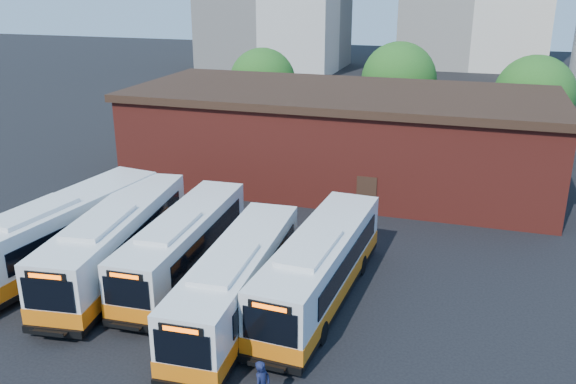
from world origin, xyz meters
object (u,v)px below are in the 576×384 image
(bus_farwest, at_px, (61,235))
(bus_midwest, at_px, (184,247))
(bus_mideast, at_px, (238,285))
(bus_east, at_px, (320,270))
(bus_west, at_px, (117,244))

(bus_farwest, distance_m, bus_midwest, 6.31)
(bus_mideast, bearing_deg, bus_farwest, 166.49)
(bus_mideast, xyz_separation_m, bus_east, (2.97, 2.27, 0.04))
(bus_farwest, height_order, bus_mideast, bus_farwest)
(bus_midwest, bearing_deg, bus_farwest, -174.85)
(bus_mideast, relative_size, bus_east, 0.97)
(bus_midwest, bearing_deg, bus_east, -6.92)
(bus_midwest, relative_size, bus_east, 0.95)
(bus_farwest, bearing_deg, bus_mideast, -2.80)
(bus_farwest, xyz_separation_m, bus_midwest, (6.24, 0.86, -0.17))
(bus_west, height_order, bus_east, bus_west)
(bus_farwest, xyz_separation_m, bus_east, (13.08, 0.36, -0.09))
(bus_farwest, xyz_separation_m, bus_mideast, (10.12, -1.90, -0.13))
(bus_west, relative_size, bus_east, 1.04)
(bus_midwest, xyz_separation_m, bus_mideast, (3.87, -2.77, 0.03))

